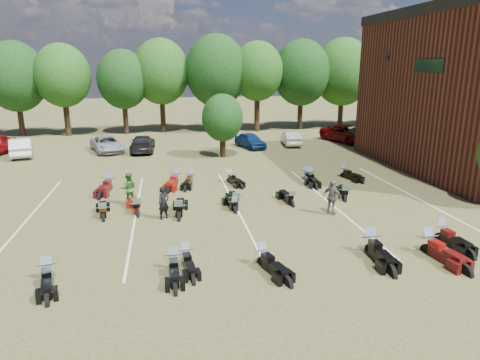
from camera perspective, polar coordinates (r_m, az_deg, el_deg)
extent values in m
plane|color=brown|center=(19.80, 9.63, -6.00)|extent=(160.00, 160.00, 0.00)
imported|color=silver|center=(38.19, -27.22, 3.90)|extent=(2.69, 4.66, 1.45)
imported|color=#959A9D|center=(37.48, -17.32, 4.59)|extent=(3.46, 5.08, 1.29)
imported|color=black|center=(36.78, -12.85, 4.76)|extent=(2.02, 4.72, 1.36)
imported|color=#0B2550|center=(37.53, 1.38, 5.30)|extent=(2.58, 4.11, 1.30)
imported|color=#B9B8B4|center=(39.11, 6.84, 5.59)|extent=(1.85, 4.06, 1.29)
imported|color=#600507|center=(41.67, 14.09, 6.01)|extent=(4.28, 6.12, 1.55)
imported|color=#3D3D42|center=(40.96, 15.57, 5.76)|extent=(3.29, 5.72, 1.56)
imported|color=black|center=(20.39, -10.14, -3.05)|extent=(0.68, 0.62, 1.57)
imported|color=#296425|center=(22.91, -14.63, -1.12)|extent=(0.86, 0.69, 1.69)
imported|color=#57534A|center=(21.10, 12.21, -2.29)|extent=(0.97, 1.06, 1.74)
cube|color=black|center=(33.31, 18.91, 15.11)|extent=(0.30, 0.40, 0.30)
cube|color=black|center=(29.06, 23.83, 13.77)|extent=(0.06, 3.00, 0.80)
cylinder|color=black|center=(48.85, -27.57, 7.54)|extent=(0.58, 0.58, 4.08)
ellipsoid|color=#1E4C19|center=(48.60, -28.20, 12.55)|extent=(6.00, 6.00, 6.90)
cylinder|color=black|center=(47.60, -21.78, 8.02)|extent=(0.58, 0.58, 4.08)
ellipsoid|color=#1E4C19|center=(47.34, -22.30, 13.17)|extent=(6.00, 6.00, 6.90)
cylinder|color=black|center=(46.85, -15.74, 8.43)|extent=(0.57, 0.58, 4.08)
ellipsoid|color=#1E4C19|center=(46.58, -16.12, 13.67)|extent=(6.00, 6.00, 6.90)
cylinder|color=black|center=(46.62, -9.55, 8.75)|extent=(0.57, 0.58, 4.08)
ellipsoid|color=#1E4C19|center=(46.36, -9.79, 14.03)|extent=(6.00, 6.00, 6.90)
cylinder|color=black|center=(46.93, -3.36, 8.97)|extent=(0.58, 0.58, 4.08)
ellipsoid|color=#1E4C19|center=(46.67, -3.45, 14.22)|extent=(6.00, 6.00, 6.90)
cylinder|color=black|center=(47.77, 2.68, 9.09)|extent=(0.57, 0.58, 4.08)
ellipsoid|color=#1E4C19|center=(47.51, 2.74, 14.25)|extent=(6.00, 6.00, 6.90)
cylinder|color=black|center=(49.10, 8.46, 9.11)|extent=(0.57, 0.58, 4.08)
ellipsoid|color=#1E4C19|center=(48.85, 8.66, 14.12)|extent=(6.00, 6.00, 6.90)
cylinder|color=black|center=(50.89, 13.88, 9.05)|extent=(0.57, 0.58, 4.08)
ellipsoid|color=#1E4C19|center=(50.64, 14.19, 13.87)|extent=(6.00, 6.00, 6.90)
cylinder|color=black|center=(53.09, 18.89, 8.91)|extent=(0.58, 0.58, 4.08)
ellipsoid|color=#1E4C19|center=(52.86, 19.29, 13.53)|extent=(6.00, 6.00, 6.90)
cylinder|color=black|center=(55.66, 23.46, 8.74)|extent=(0.58, 0.58, 4.08)
ellipsoid|color=#1E4C19|center=(55.43, 23.94, 13.13)|extent=(6.00, 6.00, 6.90)
cylinder|color=black|center=(33.70, -2.33, 4.68)|extent=(0.24, 0.24, 1.90)
sphere|color=#1E4C19|center=(33.38, -2.37, 8.31)|extent=(3.20, 3.20, 3.20)
cube|color=silver|center=(22.53, -26.54, -4.78)|extent=(0.10, 14.00, 0.01)
cube|color=silver|center=(21.60, -13.71, -4.39)|extent=(0.10, 14.00, 0.01)
cube|color=silver|center=(21.81, -0.48, -3.75)|extent=(0.10, 14.00, 0.01)
cube|color=silver|center=(23.12, 11.85, -2.97)|extent=(0.10, 14.00, 0.01)
cube|color=silver|center=(25.37, 22.42, -2.20)|extent=(0.10, 14.00, 0.01)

